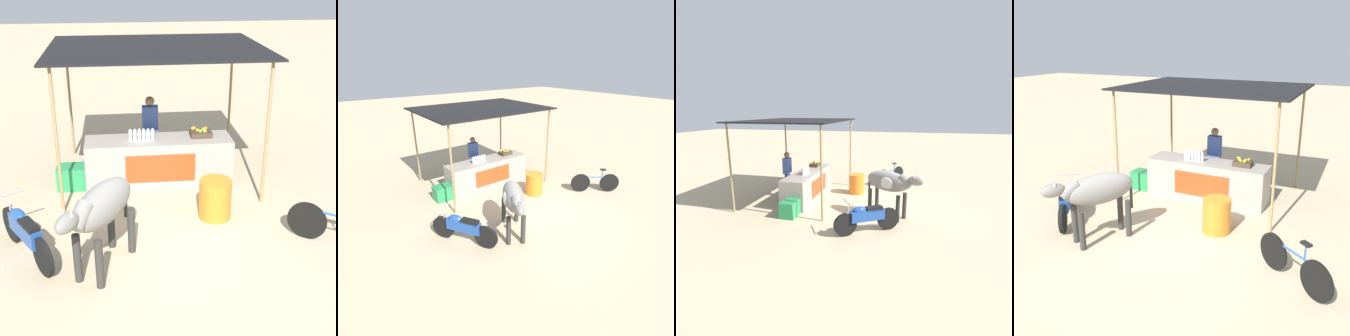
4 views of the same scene
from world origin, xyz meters
The scene contains 11 objects.
ground_plane centered at (0.00, 0.00, 0.00)m, with size 60.00×60.00×0.00m, color tan.
stall_counter centered at (0.00, 2.20, 0.48)m, with size 3.00×0.82×0.96m.
stall_awning centered at (0.00, 2.50, 2.66)m, with size 4.20×3.20×2.77m.
water_bottle_row centered at (-0.35, 2.15, 1.07)m, with size 0.52×0.07×0.25m.
fruit_crate centered at (0.88, 2.25, 1.03)m, with size 0.44×0.32×0.18m.
vendor_behind_counter centered at (-0.11, 2.95, 0.85)m, with size 0.34×0.22×1.65m.
cooler_box centered at (-1.79, 2.10, 0.24)m, with size 0.60×0.44×0.48m, color #268C4C.
water_barrel centered at (0.87, 0.59, 0.37)m, with size 0.58×0.58×0.74m, color orange.
cow centered at (-1.12, -0.75, 1.03)m, with size 1.22×1.76×1.44m.
motorcycle_parked centered at (-2.33, -0.28, 0.43)m, with size 1.05×1.57×0.90m.
bicycle_leaning centered at (2.66, -0.58, 0.35)m, with size 1.35×1.03×0.85m.
Camera 2 is at (-4.76, -5.27, 4.25)m, focal length 28.00 mm.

